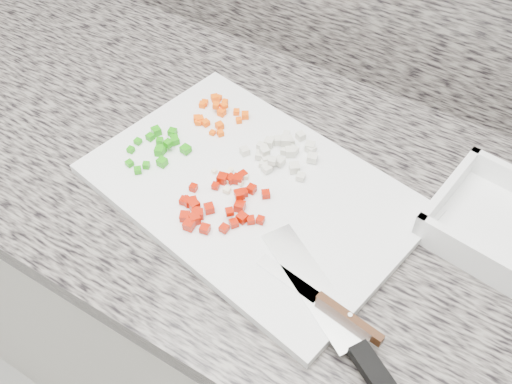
% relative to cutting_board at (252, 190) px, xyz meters
% --- Properties ---
extents(cabinet, '(3.92, 0.62, 0.86)m').
position_rel_cutting_board_xyz_m(cabinet, '(-0.03, 0.04, -0.48)').
color(cabinet, white).
rests_on(cabinet, ground).
extents(countertop, '(3.96, 0.64, 0.04)m').
position_rel_cutting_board_xyz_m(countertop, '(-0.03, 0.04, -0.03)').
color(countertop, slate).
rests_on(countertop, cabinet).
extents(cutting_board, '(0.53, 0.41, 0.02)m').
position_rel_cutting_board_xyz_m(cutting_board, '(0.00, 0.00, 0.00)').
color(cutting_board, white).
rests_on(cutting_board, countertop).
extents(carrot_pile, '(0.09, 0.09, 0.02)m').
position_rel_cutting_board_xyz_m(carrot_pile, '(-0.13, 0.10, 0.01)').
color(carrot_pile, '#FF5505').
rests_on(carrot_pile, cutting_board).
extents(onion_pile, '(0.12, 0.11, 0.02)m').
position_rel_cutting_board_xyz_m(onion_pile, '(0.01, 0.08, 0.02)').
color(onion_pile, beige).
rests_on(onion_pile, cutting_board).
extents(green_pepper_pile, '(0.09, 0.11, 0.02)m').
position_rel_cutting_board_xyz_m(green_pepper_pile, '(-0.17, -0.01, 0.01)').
color(green_pepper_pile, '#1E920D').
rests_on(green_pepper_pile, cutting_board).
extents(red_pepper_pile, '(0.13, 0.14, 0.02)m').
position_rel_cutting_board_xyz_m(red_pepper_pile, '(-0.02, -0.06, 0.02)').
color(red_pepper_pile, '#A61202').
rests_on(red_pepper_pile, cutting_board).
extents(garlic_pile, '(0.06, 0.05, 0.01)m').
position_rel_cutting_board_xyz_m(garlic_pile, '(-0.03, -0.00, 0.01)').
color(garlic_pile, '#F7EBBE').
rests_on(garlic_pile, cutting_board).
extents(chef_knife, '(0.30, 0.20, 0.02)m').
position_rel_cutting_board_xyz_m(chef_knife, '(0.25, -0.16, 0.01)').
color(chef_knife, white).
rests_on(chef_knife, cutting_board).
extents(paring_knife, '(0.19, 0.04, 0.02)m').
position_rel_cutting_board_xyz_m(paring_knife, '(0.20, -0.12, 0.01)').
color(paring_knife, white).
rests_on(paring_knife, cutting_board).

